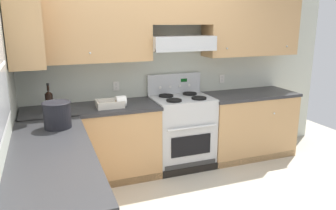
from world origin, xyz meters
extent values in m
cube|color=beige|center=(0.46, 1.62, 1.27)|extent=(4.68, 0.12, 2.55)
cube|color=tan|center=(-0.74, 1.38, 1.80)|extent=(1.47, 0.34, 0.76)
cube|color=tan|center=(1.47, 1.38, 1.80)|extent=(1.36, 0.34, 0.76)
cube|color=tan|center=(0.39, 1.38, 2.01)|extent=(0.80, 0.34, 0.34)
cube|color=#B7BABC|center=(0.39, 1.34, 1.62)|extent=(0.80, 0.46, 0.17)
cube|color=#B7BABC|center=(0.39, 1.12, 1.54)|extent=(0.80, 0.03, 0.04)
sphere|color=silver|center=(-0.74, 1.20, 1.54)|extent=(0.02, 0.02, 0.02)
sphere|color=silver|center=(0.99, 1.20, 1.54)|extent=(0.02, 0.02, 0.02)
sphere|color=silver|center=(1.95, 1.20, 1.54)|extent=(0.02, 0.02, 0.02)
cube|color=silver|center=(-0.39, 1.55, 1.08)|extent=(0.08, 0.01, 0.12)
cube|color=silver|center=(-0.39, 1.54, 1.10)|extent=(0.03, 0.00, 0.03)
cube|color=silver|center=(-0.39, 1.54, 1.06)|extent=(0.03, 0.00, 0.03)
cube|color=silver|center=(1.14, 1.55, 1.08)|extent=(0.08, 0.01, 0.12)
cube|color=silver|center=(1.14, 1.54, 1.10)|extent=(0.03, 0.00, 0.03)
cube|color=silver|center=(1.14, 1.54, 1.06)|extent=(0.03, 0.00, 0.03)
cube|color=tan|center=(-1.38, 1.20, 1.80)|extent=(0.34, 0.64, 0.76)
cube|color=tan|center=(-0.76, 1.25, 0.44)|extent=(1.54, 0.61, 0.87)
cube|color=#2D2D30|center=(-0.76, 1.25, 0.89)|extent=(1.56, 0.63, 0.04)
cube|color=tan|center=(1.41, 1.25, 0.44)|extent=(1.27, 0.61, 0.87)
cube|color=#2D2D30|center=(1.41, 1.25, 0.89)|extent=(1.29, 0.63, 0.04)
cube|color=black|center=(0.26, 0.97, 0.04)|extent=(3.54, 0.06, 0.09)
sphere|color=silver|center=(-1.07, 0.93, 0.68)|extent=(0.03, 0.03, 0.03)
sphere|color=silver|center=(1.61, 0.93, 0.68)|extent=(0.03, 0.03, 0.03)
cube|color=tan|center=(-1.25, 0.00, 0.44)|extent=(0.61, 1.89, 0.87)
cube|color=#2D2D30|center=(-1.25, 0.00, 0.89)|extent=(0.63, 1.91, 0.04)
cube|color=#B7BABC|center=(0.39, 1.25, 0.46)|extent=(0.76, 0.58, 0.91)
cube|color=black|center=(0.39, 0.95, 0.38)|extent=(0.53, 0.01, 0.26)
cylinder|color=silver|center=(0.39, 0.93, 0.62)|extent=(0.65, 0.02, 0.02)
cube|color=#333333|center=(0.39, 0.96, 0.10)|extent=(0.70, 0.01, 0.11)
cube|color=#B7BABC|center=(0.39, 1.25, 0.92)|extent=(0.76, 0.58, 0.02)
cube|color=#B7BABC|center=(0.39, 1.52, 1.05)|extent=(0.76, 0.04, 0.29)
cube|color=#053F0C|center=(0.53, 1.50, 1.10)|extent=(0.09, 0.01, 0.04)
cylinder|color=black|center=(0.22, 1.11, 0.94)|extent=(0.19, 0.19, 0.02)
cylinder|color=black|center=(0.22, 1.11, 0.93)|extent=(0.07, 0.07, 0.01)
cylinder|color=black|center=(0.56, 1.11, 0.94)|extent=(0.19, 0.19, 0.02)
cylinder|color=black|center=(0.56, 1.11, 0.93)|extent=(0.07, 0.07, 0.01)
cylinder|color=black|center=(0.22, 1.39, 0.94)|extent=(0.19, 0.19, 0.02)
cylinder|color=black|center=(0.22, 1.39, 0.93)|extent=(0.07, 0.07, 0.01)
cylinder|color=black|center=(0.56, 1.39, 0.94)|extent=(0.19, 0.19, 0.02)
cylinder|color=black|center=(0.56, 1.39, 0.93)|extent=(0.07, 0.07, 0.01)
cylinder|color=white|center=(0.19, 1.50, 1.03)|extent=(0.04, 0.02, 0.04)
cylinder|color=white|center=(0.33, 1.50, 1.03)|extent=(0.04, 0.02, 0.04)
cylinder|color=white|center=(0.47, 1.50, 1.03)|extent=(0.04, 0.02, 0.04)
cylinder|color=white|center=(0.61, 1.50, 1.03)|extent=(0.04, 0.02, 0.04)
cylinder|color=black|center=(-1.21, 1.21, 1.01)|extent=(0.08, 0.08, 0.20)
cone|color=black|center=(-1.21, 1.21, 1.13)|extent=(0.08, 0.08, 0.04)
cylinder|color=black|center=(-1.21, 1.21, 1.19)|extent=(0.03, 0.03, 0.08)
cylinder|color=black|center=(-1.21, 1.21, 1.22)|extent=(0.03, 0.03, 0.02)
cube|color=silver|center=(-1.21, 1.16, 1.01)|extent=(0.07, 0.00, 0.09)
cube|color=beige|center=(-0.55, 1.18, 0.92)|extent=(0.25, 0.19, 0.02)
cube|color=beige|center=(-0.55, 1.07, 0.95)|extent=(0.31, 0.01, 0.08)
cube|color=beige|center=(-0.55, 1.30, 0.95)|extent=(0.31, 0.01, 0.08)
cube|color=beige|center=(-0.70, 1.18, 0.95)|extent=(0.01, 0.21, 0.08)
cube|color=beige|center=(-0.41, 1.18, 0.95)|extent=(0.01, 0.21, 0.08)
cylinder|color=black|center=(-1.16, 0.60, 1.03)|extent=(0.25, 0.25, 0.24)
torus|color=black|center=(-1.16, 0.60, 1.15)|extent=(0.26, 0.26, 0.01)
cylinder|color=white|center=(-0.43, 1.15, 0.98)|extent=(0.11, 0.13, 0.13)
cylinder|color=#9E7A51|center=(-0.49, 1.15, 0.98)|extent=(0.01, 0.04, 0.04)
camera|label=1|loc=(-1.25, -2.53, 1.89)|focal=35.22mm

